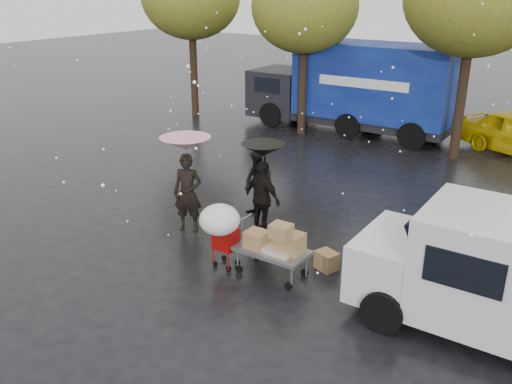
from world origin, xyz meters
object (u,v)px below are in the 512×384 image
Objects in this scene: person_black at (263,198)px; blue_truck at (355,88)px; vendor_cart at (275,244)px; person_pink at (188,193)px; shopping_cart at (221,223)px.

blue_truck is (-2.25, 10.03, 0.84)m from person_black.
blue_truck is (-3.57, 11.58, 1.03)m from vendor_cart.
vendor_cart is at bearing -72.86° from blue_truck.
person_pink is 1.81m from person_black.
shopping_cart reaches higher than vendor_cart.
blue_truck is at bearing 107.14° from vendor_cart.
shopping_cart is 12.25m from blue_truck.
person_pink is 1.05× the size of person_black.
blue_truck reaches higher than person_pink.
blue_truck is at bearing 69.95° from person_pink.
person_black is 1.25× the size of shopping_cart.
person_pink is at bearing 148.81° from shopping_cart.
person_black is at bearing 130.40° from vendor_cart.
shopping_cart is at bearing -54.63° from person_pink.
vendor_cart is 12.17m from blue_truck.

